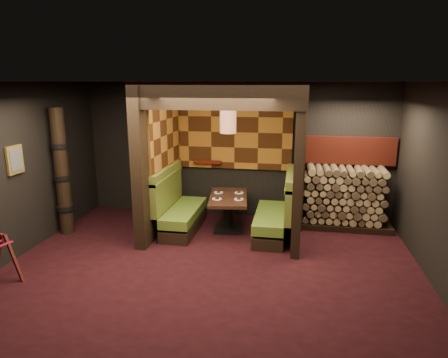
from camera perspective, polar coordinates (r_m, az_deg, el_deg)
floor at (r=6.34m, az=-2.12°, el=-13.04°), size 6.50×5.50×0.02m
ceiling at (r=5.66m, az=-2.39°, el=13.87°), size 6.50×5.50×0.02m
wall_back at (r=8.50m, az=1.74°, el=4.10°), size 6.50×0.02×2.85m
wall_front at (r=3.34m, az=-12.61°, el=-11.76°), size 6.50×0.02×2.85m
wall_left at (r=7.26m, az=-28.27°, el=0.79°), size 0.02×5.50×2.85m
partition_left at (r=7.76m, az=-9.41°, el=3.00°), size 0.20×2.20×2.85m
partition_right at (r=7.37m, az=10.57°, el=2.38°), size 0.15×2.10×2.85m
header_beam at (r=6.36m, az=-1.20°, el=11.79°), size 2.85×0.18×0.44m
tapa_back_panel at (r=8.40m, az=1.54°, el=6.71°), size 2.40×0.06×1.55m
tapa_side_panel at (r=7.82m, az=-8.28°, el=6.27°), size 0.04×1.85×1.45m
lacquer_shelf at (r=8.54m, az=-2.37°, el=2.48°), size 0.60×0.12×0.07m
booth_bench_left at (r=7.89m, az=-6.46°, el=-4.41°), size 0.68×1.60×1.14m
booth_bench_right at (r=7.59m, az=7.44°, el=-5.18°), size 0.68×1.60×1.14m
dining_table at (r=7.80m, az=0.62°, el=-4.10°), size 0.87×1.39×0.69m
place_settings at (r=7.73m, az=0.62°, el=-2.38°), size 0.65×0.68×0.03m
pendant_lamp at (r=7.41m, az=0.59°, el=8.31°), size 0.30×0.30×0.93m
framed_picture at (r=7.27m, az=-27.70°, el=2.45°), size 0.05×0.36×0.46m
totem_column at (r=8.06m, az=-22.14°, el=0.82°), size 0.31×0.31×2.40m
firewood_stack at (r=8.26m, az=17.16°, el=-2.59°), size 1.73×0.70×1.22m
mosaic_header at (r=8.39m, az=17.33°, el=3.90°), size 1.83×0.10×0.56m
bay_front_post at (r=7.63m, az=11.24°, el=2.73°), size 0.08×0.08×2.85m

